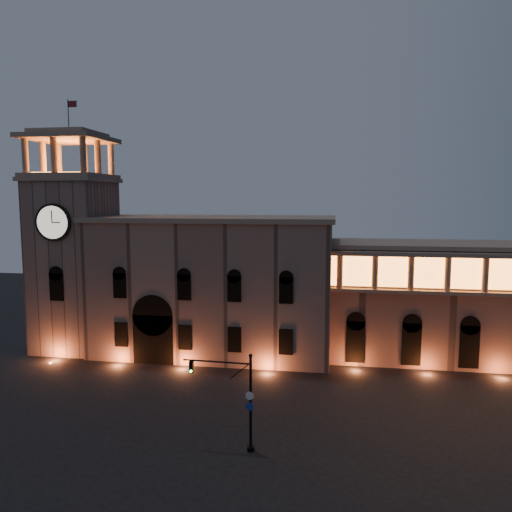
# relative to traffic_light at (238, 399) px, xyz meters

# --- Properties ---
(ground) EXTENTS (160.00, 160.00, 0.00)m
(ground) POSITION_rel_traffic_light_xyz_m (-6.08, 2.63, -4.16)
(ground) COLOR black
(ground) RESTS_ON ground
(government_building) EXTENTS (30.80, 12.80, 17.60)m
(government_building) POSITION_rel_traffic_light_xyz_m (-8.16, 24.56, 4.61)
(government_building) COLOR #856557
(government_building) RESTS_ON ground
(clock_tower) EXTENTS (9.80, 9.80, 32.40)m
(clock_tower) POSITION_rel_traffic_light_xyz_m (-26.58, 23.61, 8.34)
(clock_tower) COLOR #856557
(clock_tower) RESTS_ON ground
(colonnade_wing) EXTENTS (40.60, 11.50, 14.50)m
(colonnade_wing) POSITION_rel_traffic_light_xyz_m (25.92, 26.55, 3.17)
(colonnade_wing) COLOR #806052
(colonnade_wing) RESTS_ON ground
(traffic_light) EXTENTS (5.78, 0.64, 7.93)m
(traffic_light) POSITION_rel_traffic_light_xyz_m (0.00, 0.00, 0.00)
(traffic_light) COLOR black
(traffic_light) RESTS_ON ground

